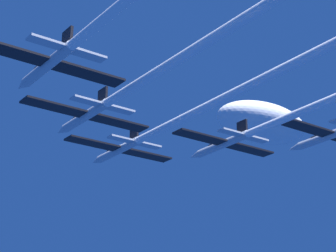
{
  "coord_description": "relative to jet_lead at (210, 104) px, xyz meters",
  "views": [
    {
      "loc": [
        -54.32,
        -89.58,
        -35.58
      ],
      "look_at": [
        0.16,
        -14.44,
        0.1
      ],
      "focal_mm": 68.8,
      "sensor_mm": 36.0,
      "label": 1
    }
  ],
  "objects": [
    {
      "name": "jet_lead",
      "position": [
        0.0,
        0.0,
        0.0
      ],
      "size": [
        20.13,
        78.65,
        3.34
      ],
      "color": "#B2BAC6"
    },
    {
      "name": "jet_left_wing",
      "position": [
        -12.78,
        -5.6,
        -0.43
      ],
      "size": [
        20.13,
        65.97,
        3.34
      ],
      "color": "#B2BAC6"
    },
    {
      "name": "jet_right_wing",
      "position": [
        12.94,
        -9.6,
        0.23
      ],
      "size": [
        20.13,
        72.52,
        3.34
      ],
      "color": "#B2BAC6"
    },
    {
      "name": "cloud_wispy",
      "position": [
        52.03,
        42.2,
        22.32
      ],
      "size": [
        26.62,
        14.64,
        9.32
      ],
      "primitive_type": "ellipsoid",
      "color": "white"
    }
  ]
}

